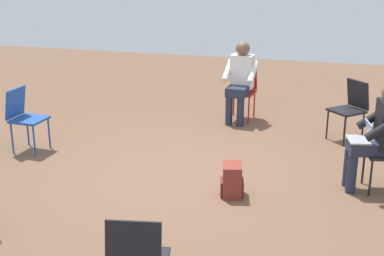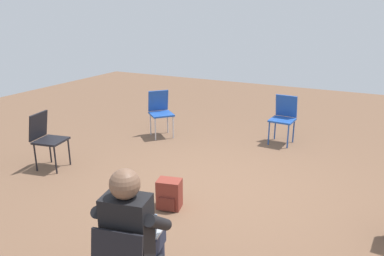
# 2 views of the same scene
# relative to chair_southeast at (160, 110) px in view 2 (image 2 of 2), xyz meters

# --- Properties ---
(ground_plane) EXTENTS (14.94, 14.94, 0.00)m
(ground_plane) POSITION_rel_chair_southeast_xyz_m (-1.87, 1.62, -0.50)
(ground_plane) COLOR brown
(chair_southeast) EXTENTS (0.59, 0.58, 0.85)m
(chair_southeast) POSITION_rel_chair_southeast_xyz_m (0.00, 0.00, 0.00)
(chair_southeast) COLOR #1E4799
(chair_southeast) RESTS_ON ground
(chair_south) EXTENTS (0.42, 0.46, 0.85)m
(chair_south) POSITION_rel_chair_southeast_xyz_m (-2.16, -0.65, 0.00)
(chair_south) COLOR #1E4799
(chair_south) RESTS_ON ground
(chair_east) EXTENTS (0.50, 0.47, 0.85)m
(chair_east) POSITION_rel_chair_southeast_xyz_m (0.71, 2.06, 0.00)
(chair_east) COLOR black
(chair_east) RESTS_ON ground
(person_with_laptop) EXTENTS (0.56, 0.58, 1.24)m
(person_with_laptop) POSITION_rel_chair_southeast_xyz_m (-2.08, 3.77, 0.20)
(person_with_laptop) COLOR #23283D
(person_with_laptop) RESTS_ON ground
(backpack_near_laptop_user) EXTENTS (0.32, 0.29, 0.36)m
(backpack_near_laptop_user) POSITION_rel_chair_southeast_xyz_m (-1.52, 2.29, -0.34)
(backpack_near_laptop_user) COLOR maroon
(backpack_near_laptop_user) RESTS_ON ground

